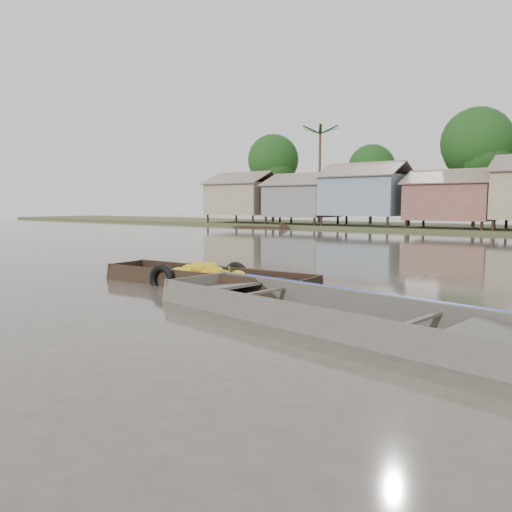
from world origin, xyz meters
The scene contains 3 objects.
ground centered at (0.00, 0.00, 0.00)m, with size 120.00×120.00×0.00m, color #473F36.
banana_boat centered at (-2.07, 0.65, 0.17)m, with size 5.96×1.72×0.83m.
viewer_boat centered at (2.33, -1.01, 0.05)m, with size 7.42×2.97×0.58m.
Camera 1 is at (6.39, -8.63, 2.05)m, focal length 35.00 mm.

